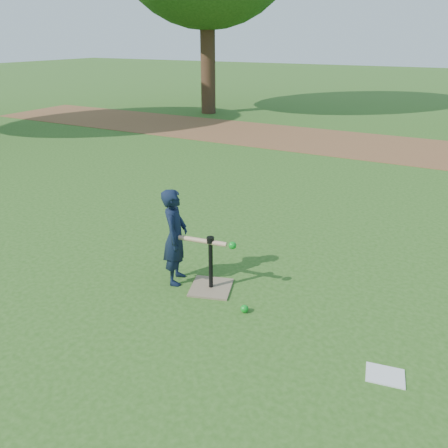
% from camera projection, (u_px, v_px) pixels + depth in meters
% --- Properties ---
extents(ground, '(80.00, 80.00, 0.00)m').
position_uv_depth(ground, '(227.00, 283.00, 4.84)').
color(ground, '#285116').
rests_on(ground, ground).
extents(dirt_strip, '(24.00, 3.00, 0.01)m').
position_uv_depth(dirt_strip, '(366.00, 145.00, 10.91)').
color(dirt_strip, brown).
rests_on(dirt_strip, ground).
extents(child, '(0.38, 0.46, 1.08)m').
position_uv_depth(child, '(175.00, 237.00, 4.69)').
color(child, black).
rests_on(child, ground).
extents(wiffle_ball_ground, '(0.08, 0.08, 0.08)m').
position_uv_depth(wiffle_ball_ground, '(244.00, 309.00, 4.33)').
color(wiffle_ball_ground, '#0D901C').
rests_on(wiffle_ball_ground, ground).
extents(clipboard, '(0.33, 0.28, 0.01)m').
position_uv_depth(clipboard, '(385.00, 375.00, 3.52)').
color(clipboard, silver).
rests_on(clipboard, ground).
extents(batting_tee, '(0.54, 0.54, 0.61)m').
position_uv_depth(batting_tee, '(211.00, 280.00, 4.71)').
color(batting_tee, '#826E53').
rests_on(batting_tee, ground).
extents(swing_action, '(0.74, 0.16, 0.08)m').
position_uv_depth(swing_action, '(203.00, 241.00, 4.55)').
color(swing_action, tan).
rests_on(swing_action, ground).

